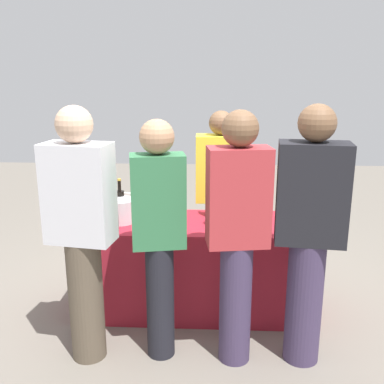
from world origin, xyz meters
TOP-DOWN VIEW (x-y plane):
  - ground_plane at (0.00, 0.00)m, footprint 12.00×12.00m
  - tasting_table at (0.00, 0.00)m, footprint 1.86×0.67m
  - wine_bottle_0 at (-0.71, 0.09)m, footprint 0.07×0.07m
  - wine_bottle_1 at (-0.60, 0.09)m, footprint 0.07×0.07m
  - wine_bottle_2 at (-0.39, 0.06)m, footprint 0.08×0.08m
  - wine_bottle_3 at (-0.16, 0.09)m, footprint 0.08×0.08m
  - wine_bottle_4 at (0.14, 0.15)m, footprint 0.08×0.08m
  - wine_bottle_5 at (0.27, 0.15)m, footprint 0.08×0.08m
  - wine_bottle_6 at (0.48, 0.16)m, footprint 0.08×0.08m
  - wine_glass_0 at (-0.34, -0.13)m, footprint 0.07×0.07m
  - wine_glass_1 at (-0.27, -0.06)m, footprint 0.07×0.07m
  - wine_glass_2 at (0.15, -0.06)m, footprint 0.07×0.07m
  - wine_glass_3 at (0.43, -0.12)m, footprint 0.07×0.07m
  - ice_bucket at (-0.57, -0.01)m, footprint 0.24×0.24m
  - server_pouring at (0.23, 0.53)m, footprint 0.44×0.25m
  - guest_0 at (-0.69, -0.69)m, footprint 0.46×0.30m
  - guest_1 at (-0.19, -0.64)m, footprint 0.38×0.25m
  - guest_2 at (0.32, -0.67)m, footprint 0.42×0.27m
  - guest_3 at (0.78, -0.65)m, footprint 0.46×0.29m
  - menu_board at (-0.83, 1.08)m, footprint 0.54×0.16m

SIDE VIEW (x-z plane):
  - ground_plane at x=0.00m, z-range 0.00..0.00m
  - menu_board at x=-0.83m, z-range 0.00..0.71m
  - tasting_table at x=0.00m, z-range 0.00..0.76m
  - wine_glass_0 at x=-0.34m, z-range 0.78..0.91m
  - wine_glass_1 at x=-0.27m, z-range 0.79..0.92m
  - ice_bucket at x=-0.57m, z-range 0.76..0.94m
  - server_pouring at x=0.23m, z-range 0.05..1.65m
  - wine_glass_3 at x=0.43m, z-range 0.79..0.92m
  - wine_glass_2 at x=0.15m, z-range 0.79..0.93m
  - wine_bottle_2 at x=-0.39m, z-range 0.72..1.02m
  - wine_bottle_5 at x=0.27m, z-range 0.71..1.02m
  - wine_bottle_4 at x=0.14m, z-range 0.71..1.03m
  - wine_bottle_1 at x=-0.60m, z-range 0.71..1.04m
  - wine_bottle_6 at x=0.48m, z-range 0.71..1.04m
  - wine_bottle_0 at x=-0.71m, z-range 0.72..1.05m
  - wine_bottle_3 at x=-0.16m, z-range 0.71..1.05m
  - guest_1 at x=-0.19m, z-range 0.09..1.73m
  - guest_2 at x=0.32m, z-range 0.08..1.79m
  - guest_0 at x=-0.69m, z-range 0.07..1.80m
  - guest_3 at x=0.78m, z-range 0.07..1.81m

